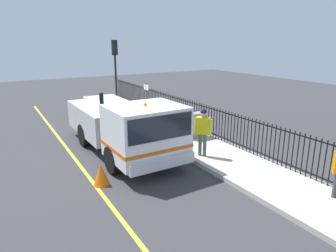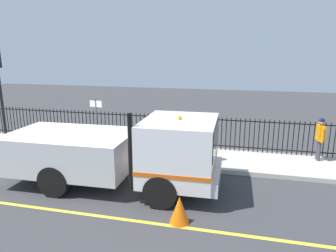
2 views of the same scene
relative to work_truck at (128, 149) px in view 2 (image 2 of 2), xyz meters
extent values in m
plane|color=#38383A|center=(0.05, 1.07, -1.25)|extent=(52.30, 52.30, 0.00)
cube|color=#B7B2A8|center=(2.98, 1.07, -1.17)|extent=(2.47, 23.77, 0.16)
cube|color=yellow|center=(-1.91, 1.07, -1.25)|extent=(0.12, 21.39, 0.01)
cube|color=white|center=(0.04, -1.62, 0.13)|extent=(2.52, 2.18, 1.80)
cube|color=black|center=(0.04, -1.62, 0.52)|extent=(2.32, 2.21, 0.79)
cube|color=silver|center=(-0.04, 1.96, -0.18)|extent=(2.56, 4.03, 1.19)
cube|color=silver|center=(0.06, -2.76, -0.62)|extent=(2.35, 0.25, 0.36)
cube|color=#DB5914|center=(0.04, -1.62, -0.27)|extent=(2.54, 2.20, 0.12)
cylinder|color=black|center=(1.15, -1.28, -0.77)|extent=(0.32, 0.97, 0.96)
cylinder|color=black|center=(-1.08, -1.33, -0.77)|extent=(0.32, 0.97, 0.96)
cylinder|color=black|center=(1.07, 1.98, -0.77)|extent=(0.32, 0.97, 0.96)
cylinder|color=black|center=(-1.16, 1.93, -0.77)|extent=(0.32, 0.97, 0.96)
sphere|color=orange|center=(0.04, -1.62, 1.08)|extent=(0.12, 0.12, 0.12)
cylinder|color=black|center=(-1.07, -0.49, 0.31)|extent=(0.14, 0.14, 2.16)
cube|color=yellow|center=(2.26, -1.91, 0.09)|extent=(0.50, 0.55, 0.64)
sphere|color=tan|center=(2.26, -1.91, 0.53)|extent=(0.24, 0.24, 0.24)
sphere|color=#14193F|center=(2.26, -1.91, 0.61)|extent=(0.23, 0.23, 0.23)
cylinder|color=#4C6047|center=(2.32, -1.98, -0.66)|extent=(0.13, 0.13, 0.86)
cylinder|color=#4C6047|center=(2.21, -1.83, -0.66)|extent=(0.13, 0.13, 0.86)
cylinder|color=yellow|center=(2.44, -2.13, 0.06)|extent=(0.09, 0.09, 0.61)
cylinder|color=yellow|center=(2.09, -1.68, 0.06)|extent=(0.09, 0.09, 0.61)
cube|color=orange|center=(3.62, -6.31, -0.02)|extent=(0.48, 0.25, 0.58)
sphere|color=#997051|center=(3.62, -6.31, 0.38)|extent=(0.22, 0.22, 0.22)
sphere|color=#14193F|center=(3.62, -6.31, 0.46)|extent=(0.21, 0.21, 0.21)
cylinder|color=#3F3F47|center=(3.54, -6.32, -0.70)|extent=(0.12, 0.12, 0.78)
cylinder|color=#3F3F47|center=(3.70, -6.31, -0.70)|extent=(0.12, 0.12, 0.78)
cylinder|color=orange|center=(3.36, -6.33, -0.05)|extent=(0.09, 0.09, 0.55)
cylinder|color=orange|center=(3.88, -6.29, -0.05)|extent=(0.09, 0.09, 0.55)
cylinder|color=black|center=(4.05, -6.95, -0.39)|extent=(0.04, 0.04, 1.40)
cylinder|color=black|center=(4.05, -6.76, -0.39)|extent=(0.04, 0.04, 1.40)
cylinder|color=black|center=(4.05, -6.57, -0.39)|extent=(0.04, 0.04, 1.40)
cylinder|color=black|center=(4.05, -6.39, -0.39)|extent=(0.04, 0.04, 1.40)
cylinder|color=black|center=(4.05, -6.20, -0.39)|extent=(0.04, 0.04, 1.40)
cylinder|color=black|center=(4.05, -6.01, -0.39)|extent=(0.04, 0.04, 1.40)
cylinder|color=black|center=(4.05, -5.82, -0.39)|extent=(0.04, 0.04, 1.40)
cylinder|color=black|center=(4.05, -5.63, -0.39)|extent=(0.04, 0.04, 1.40)
cylinder|color=black|center=(4.05, -5.44, -0.39)|extent=(0.04, 0.04, 1.40)
cylinder|color=black|center=(4.05, -5.25, -0.39)|extent=(0.04, 0.04, 1.40)
cylinder|color=black|center=(4.05, -5.06, -0.39)|extent=(0.04, 0.04, 1.40)
cylinder|color=black|center=(4.05, -4.87, -0.39)|extent=(0.04, 0.04, 1.40)
cylinder|color=black|center=(4.05, -4.69, -0.39)|extent=(0.04, 0.04, 1.40)
cylinder|color=black|center=(4.05, -4.50, -0.39)|extent=(0.04, 0.04, 1.40)
cylinder|color=black|center=(4.05, -4.31, -0.39)|extent=(0.04, 0.04, 1.40)
cylinder|color=black|center=(4.05, -4.12, -0.39)|extent=(0.04, 0.04, 1.40)
cylinder|color=black|center=(4.05, -3.93, -0.39)|extent=(0.04, 0.04, 1.40)
cylinder|color=black|center=(4.05, -3.74, -0.39)|extent=(0.04, 0.04, 1.40)
cylinder|color=black|center=(4.05, -3.55, -0.39)|extent=(0.04, 0.04, 1.40)
cylinder|color=black|center=(4.05, -3.36, -0.39)|extent=(0.04, 0.04, 1.40)
cylinder|color=black|center=(4.05, -3.17, -0.39)|extent=(0.04, 0.04, 1.40)
cylinder|color=black|center=(4.05, -2.99, -0.39)|extent=(0.04, 0.04, 1.40)
cylinder|color=black|center=(4.05, -2.80, -0.39)|extent=(0.04, 0.04, 1.40)
cylinder|color=black|center=(4.05, -2.61, -0.39)|extent=(0.04, 0.04, 1.40)
cylinder|color=black|center=(4.05, -2.42, -0.39)|extent=(0.04, 0.04, 1.40)
cylinder|color=black|center=(4.05, -2.23, -0.39)|extent=(0.04, 0.04, 1.40)
cylinder|color=black|center=(4.05, -2.04, -0.39)|extent=(0.04, 0.04, 1.40)
cylinder|color=black|center=(4.05, -1.85, -0.39)|extent=(0.04, 0.04, 1.40)
cylinder|color=black|center=(4.05, -1.66, -0.39)|extent=(0.04, 0.04, 1.40)
cylinder|color=black|center=(4.05, -1.48, -0.39)|extent=(0.04, 0.04, 1.40)
cylinder|color=black|center=(4.05, -1.29, -0.39)|extent=(0.04, 0.04, 1.40)
cylinder|color=black|center=(4.05, -1.10, -0.39)|extent=(0.04, 0.04, 1.40)
cylinder|color=black|center=(4.05, -0.91, -0.39)|extent=(0.04, 0.04, 1.40)
cylinder|color=black|center=(4.05, -0.72, -0.39)|extent=(0.04, 0.04, 1.40)
cylinder|color=black|center=(4.05, -0.53, -0.39)|extent=(0.04, 0.04, 1.40)
cylinder|color=black|center=(4.05, -0.34, -0.39)|extent=(0.04, 0.04, 1.40)
cylinder|color=black|center=(4.05, -0.15, -0.39)|extent=(0.04, 0.04, 1.40)
cylinder|color=black|center=(4.05, 0.04, -0.39)|extent=(0.04, 0.04, 1.40)
cylinder|color=black|center=(4.05, 0.22, -0.39)|extent=(0.04, 0.04, 1.40)
cylinder|color=black|center=(4.05, 0.41, -0.39)|extent=(0.04, 0.04, 1.40)
cylinder|color=black|center=(4.05, 0.60, -0.39)|extent=(0.04, 0.04, 1.40)
cylinder|color=black|center=(4.05, 0.79, -0.39)|extent=(0.04, 0.04, 1.40)
cylinder|color=black|center=(4.05, 0.98, -0.39)|extent=(0.04, 0.04, 1.40)
cylinder|color=black|center=(4.05, 1.17, -0.39)|extent=(0.04, 0.04, 1.40)
cylinder|color=black|center=(4.05, 1.36, -0.39)|extent=(0.04, 0.04, 1.40)
cylinder|color=black|center=(4.05, 1.55, -0.39)|extent=(0.04, 0.04, 1.40)
cylinder|color=black|center=(4.05, 1.73, -0.39)|extent=(0.04, 0.04, 1.40)
cylinder|color=black|center=(4.05, 1.92, -0.39)|extent=(0.04, 0.04, 1.40)
cylinder|color=black|center=(4.05, 2.11, -0.39)|extent=(0.04, 0.04, 1.40)
cylinder|color=black|center=(4.05, 2.30, -0.39)|extent=(0.04, 0.04, 1.40)
cylinder|color=black|center=(4.05, 2.49, -0.39)|extent=(0.04, 0.04, 1.40)
cylinder|color=black|center=(4.05, 2.68, -0.39)|extent=(0.04, 0.04, 1.40)
cylinder|color=black|center=(4.05, 2.87, -0.39)|extent=(0.04, 0.04, 1.40)
cylinder|color=black|center=(4.05, 3.06, -0.39)|extent=(0.04, 0.04, 1.40)
cylinder|color=black|center=(4.05, 3.25, -0.39)|extent=(0.04, 0.04, 1.40)
cylinder|color=black|center=(4.05, 3.43, -0.39)|extent=(0.04, 0.04, 1.40)
cylinder|color=black|center=(4.05, 3.62, -0.39)|extent=(0.04, 0.04, 1.40)
cylinder|color=black|center=(4.05, 3.81, -0.39)|extent=(0.04, 0.04, 1.40)
cylinder|color=black|center=(4.05, 4.00, -0.39)|extent=(0.04, 0.04, 1.40)
cylinder|color=black|center=(4.05, 4.19, -0.39)|extent=(0.04, 0.04, 1.40)
cylinder|color=black|center=(4.05, 4.38, -0.39)|extent=(0.04, 0.04, 1.40)
cylinder|color=black|center=(4.05, 4.57, -0.39)|extent=(0.04, 0.04, 1.40)
cylinder|color=black|center=(4.05, 4.76, -0.39)|extent=(0.04, 0.04, 1.40)
cylinder|color=black|center=(4.05, 4.95, -0.39)|extent=(0.04, 0.04, 1.40)
cylinder|color=black|center=(4.05, 5.13, -0.39)|extent=(0.04, 0.04, 1.40)
cylinder|color=black|center=(4.05, 5.32, -0.39)|extent=(0.04, 0.04, 1.40)
cylinder|color=black|center=(4.05, 5.51, -0.39)|extent=(0.04, 0.04, 1.40)
cylinder|color=black|center=(4.05, 5.70, -0.39)|extent=(0.04, 0.04, 1.40)
cylinder|color=black|center=(4.05, 5.89, -0.39)|extent=(0.04, 0.04, 1.40)
cylinder|color=black|center=(4.05, 6.08, -0.39)|extent=(0.04, 0.04, 1.40)
cylinder|color=black|center=(4.05, 6.27, -0.39)|extent=(0.04, 0.04, 1.40)
cylinder|color=black|center=(4.05, 6.46, -0.39)|extent=(0.04, 0.04, 1.40)
cylinder|color=black|center=(4.05, 6.64, -0.39)|extent=(0.04, 0.04, 1.40)
cylinder|color=black|center=(4.05, 6.83, -0.39)|extent=(0.04, 0.04, 1.40)
cylinder|color=black|center=(4.05, 7.02, -0.39)|extent=(0.04, 0.04, 1.40)
cylinder|color=black|center=(4.05, 7.21, -0.39)|extent=(0.04, 0.04, 1.40)
cylinder|color=black|center=(4.05, 7.40, -0.39)|extent=(0.04, 0.04, 1.40)
cylinder|color=black|center=(4.05, 7.59, -0.39)|extent=(0.04, 0.04, 1.40)
cylinder|color=black|center=(4.05, 7.78, -0.39)|extent=(0.04, 0.04, 1.40)
cylinder|color=black|center=(4.05, 7.97, -0.39)|extent=(0.04, 0.04, 1.40)
cylinder|color=black|center=(4.05, 8.16, -0.39)|extent=(0.04, 0.04, 1.40)
cylinder|color=black|center=(4.05, 8.34, -0.39)|extent=(0.04, 0.04, 1.40)
cube|color=black|center=(4.05, 1.07, 0.19)|extent=(0.04, 20.21, 0.04)
cube|color=black|center=(4.05, 1.07, -0.93)|extent=(0.04, 20.21, 0.04)
cylinder|color=black|center=(2.07, 6.37, 1.04)|extent=(0.12, 0.12, 4.26)
cube|color=gray|center=(3.29, 0.11, -0.53)|extent=(0.90, 0.41, 1.12)
cone|color=orange|center=(-1.72, -1.99, -0.89)|extent=(0.50, 0.50, 0.72)
cylinder|color=#4C4C4C|center=(1.87, 1.98, 0.08)|extent=(0.06, 0.06, 2.34)
cube|color=white|center=(1.87, 1.98, 1.05)|extent=(0.06, 0.50, 0.24)
camera|label=1|loc=(-4.29, -10.50, 3.13)|focal=32.26mm
camera|label=2|loc=(-8.54, -3.36, 2.99)|focal=32.72mm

